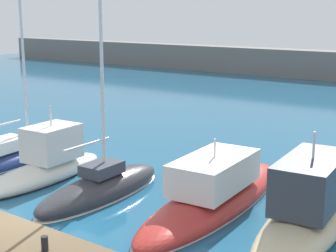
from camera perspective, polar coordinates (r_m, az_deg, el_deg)
ground_plane at (r=18.06m, az=-15.39°, el=-10.99°), size 120.00×120.00×0.00m
sailboat_navy_nearest at (r=25.79m, az=-16.98°, el=-3.20°), size 2.94×8.01×12.35m
motorboat_ivory_second at (r=22.95m, az=-13.43°, el=-4.25°), size 2.46×7.04×3.43m
sailboat_charcoal_third at (r=20.38m, az=-7.46°, el=-6.72°), size 2.05×6.72×13.45m
motorboat_red_fourth at (r=19.50m, az=5.36°, el=-7.42°), size 3.22×10.48×2.97m
motorboat_sand_fifth at (r=18.10m, az=15.69°, el=-8.50°), size 3.17×9.81×3.60m
mooring_buoy_orange at (r=26.52m, az=16.47°, el=-3.43°), size 0.55×0.55×0.55m
dock_bollard at (r=15.07m, az=-13.54°, el=-12.59°), size 0.20×0.20×0.44m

